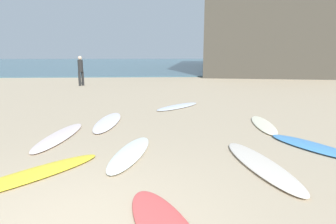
% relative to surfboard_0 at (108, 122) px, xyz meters
% --- Properties ---
extents(ocean_water, '(120.00, 40.00, 0.08)m').
position_rel_surfboard_0_xyz_m(ocean_water, '(0.27, 33.53, -0.00)').
color(ocean_water, '#426675').
rests_on(ocean_water, ground_plane).
extents(coastal_headland, '(27.50, 23.94, 8.33)m').
position_rel_surfboard_0_xyz_m(coastal_headland, '(18.50, 20.34, 4.12)').
color(coastal_headland, '#474238').
rests_on(coastal_headland, ground_plane).
extents(surfboard_0, '(0.74, 2.36, 0.08)m').
position_rel_surfboard_0_xyz_m(surfboard_0, '(0.00, 0.00, 0.00)').
color(surfboard_0, white).
rests_on(surfboard_0, ground_plane).
extents(surfboard_1, '(0.96, 2.50, 0.09)m').
position_rel_surfboard_0_xyz_m(surfboard_1, '(3.20, -3.22, 0.00)').
color(surfboard_1, silver).
rests_on(surfboard_1, ground_plane).
extents(surfboard_2, '(2.15, 2.17, 0.07)m').
position_rel_surfboard_0_xyz_m(surfboard_2, '(-0.73, -3.46, -0.01)').
color(surfboard_2, yellow).
rests_on(surfboard_2, ground_plane).
extents(surfboard_4, '(1.86, 1.82, 0.07)m').
position_rel_surfboard_0_xyz_m(surfboard_4, '(2.14, 2.18, -0.01)').
color(surfboard_4, silver).
rests_on(surfboard_4, ground_plane).
extents(surfboard_6, '(1.46, 1.98, 0.08)m').
position_rel_surfboard_0_xyz_m(surfboard_6, '(4.63, -2.29, -0.00)').
color(surfboard_6, '#4A94DF').
rests_on(surfboard_6, ground_plane).
extents(surfboard_7, '(0.73, 2.08, 0.07)m').
position_rel_surfboard_0_xyz_m(surfboard_7, '(4.28, -0.46, -0.01)').
color(surfboard_7, beige).
rests_on(surfboard_7, ground_plane).
extents(surfboard_8, '(0.99, 2.16, 0.08)m').
position_rel_surfboard_0_xyz_m(surfboard_8, '(0.83, -2.53, -0.00)').
color(surfboard_8, white).
rests_on(surfboard_8, ground_plane).
extents(surfboard_9, '(0.85, 2.43, 0.07)m').
position_rel_surfboard_0_xyz_m(surfboard_9, '(-0.93, -1.31, -0.01)').
color(surfboard_9, silver).
rests_on(surfboard_9, ground_plane).
extents(beachgoer_near, '(0.40, 0.40, 1.67)m').
position_rel_surfboard_0_xyz_m(beachgoer_near, '(-2.83, 8.67, 0.88)').
color(beachgoer_near, black).
rests_on(beachgoer_near, ground_plane).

